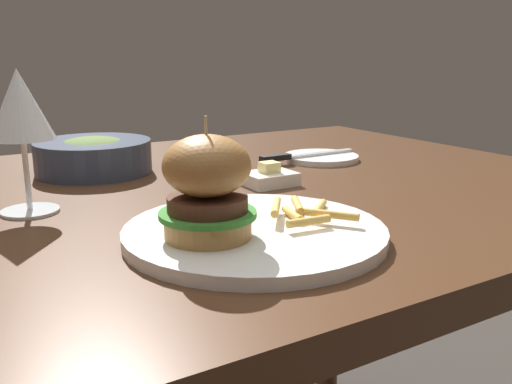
{
  "coord_description": "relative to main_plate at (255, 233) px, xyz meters",
  "views": [
    {
      "loc": [
        -0.28,
        -0.75,
        0.94
      ],
      "look_at": [
        0.05,
        -0.21,
        0.78
      ],
      "focal_mm": 40.0,
      "sensor_mm": 36.0,
      "label": 1
    }
  ],
  "objects": [
    {
      "name": "bread_plate",
      "position": [
        0.34,
        0.32,
        -0.0
      ],
      "size": [
        0.14,
        0.14,
        0.01
      ],
      "primitive_type": "cylinder",
      "color": "white",
      "rests_on": "dining_table"
    },
    {
      "name": "fries_pile",
      "position": [
        0.06,
        -0.01,
        0.02
      ],
      "size": [
        0.11,
        0.1,
        0.02
      ],
      "color": "#E0B251",
      "rests_on": "main_plate"
    },
    {
      "name": "dining_table",
      "position": [
        -0.03,
        0.24,
        -0.09
      ],
      "size": [
        1.43,
        0.9,
        0.74
      ],
      "color": "#472B19",
      "rests_on": "ground"
    },
    {
      "name": "burger_sandwich",
      "position": [
        -0.06,
        -0.01,
        0.06
      ],
      "size": [
        0.1,
        0.1,
        0.13
      ],
      "color": "#B78447",
      "rests_on": "main_plate"
    },
    {
      "name": "soup_bowl",
      "position": [
        -0.05,
        0.44,
        0.02
      ],
      "size": [
        0.19,
        0.19,
        0.06
      ],
      "color": "#2D384C",
      "rests_on": "dining_table"
    },
    {
      "name": "butter_dish",
      "position": [
        0.15,
        0.21,
        0.0
      ],
      "size": [
        0.08,
        0.06,
        0.04
      ],
      "color": "white",
      "rests_on": "dining_table"
    },
    {
      "name": "main_plate",
      "position": [
        0.0,
        0.0,
        0.0
      ],
      "size": [
        0.29,
        0.29,
        0.01
      ],
      "primitive_type": "cylinder",
      "color": "white",
      "rests_on": "dining_table"
    },
    {
      "name": "wine_glass",
      "position": [
        -0.19,
        0.24,
        0.13
      ],
      "size": [
        0.08,
        0.08,
        0.18
      ],
      "color": "silver",
      "rests_on": "dining_table"
    },
    {
      "name": "table_knife",
      "position": [
        0.29,
        0.32,
        0.01
      ],
      "size": [
        0.21,
        0.02,
        0.01
      ],
      "color": "silver",
      "rests_on": "bread_plate"
    }
  ]
}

